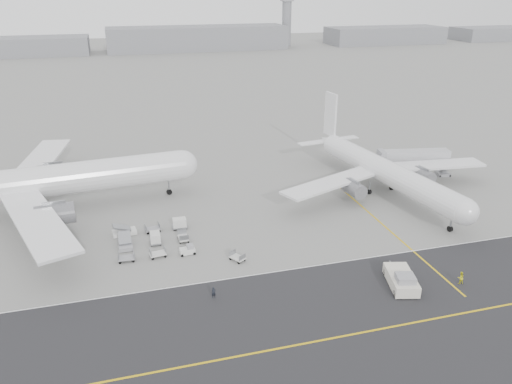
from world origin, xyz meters
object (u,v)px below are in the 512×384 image
object	(u,v)px
control_tower	(287,20)
ground_crew_a	(214,293)
airliner_b	(383,170)
ground_crew_b	(461,278)
airliner_a	(37,183)
jet_bridge	(415,158)
pushback_tug	(402,280)

from	to	relation	value
control_tower	ground_crew_a	distance (m)	290.25
control_tower	airliner_b	xyz separation A→B (m)	(-63.17, -244.45, -11.59)
control_tower	ground_crew_b	xyz separation A→B (m)	(-68.73, -276.98, -15.33)
ground_crew_a	airliner_a	bearing A→B (deg)	120.13
airliner_a	ground_crew_a	size ratio (longest dim) A/B	36.35
airliner_a	jet_bridge	distance (m)	75.17
control_tower	airliner_b	distance (m)	252.75
jet_bridge	pushback_tug	bearing A→B (deg)	-113.36
control_tower	ground_crew_b	bearing A→B (deg)	-103.94
airliner_b	ground_crew_b	xyz separation A→B (m)	(-5.56, -32.53, -3.74)
ground_crew_b	airliner_b	bearing A→B (deg)	-92.03
airliner_a	airliner_b	distance (m)	64.72
pushback_tug	jet_bridge	xyz separation A→B (m)	(24.75, 37.11, 3.16)
pushback_tug	jet_bridge	bearing A→B (deg)	70.65
airliner_b	jet_bridge	distance (m)	12.54
airliner_b	pushback_tug	world-z (taller)	airliner_b
control_tower	airliner_a	bearing A→B (deg)	-118.31
pushback_tug	ground_crew_b	distance (m)	8.42
airliner_b	ground_crew_b	world-z (taller)	airliner_b
airliner_b	ground_crew_a	xyz separation A→B (m)	(-39.20, -26.71, -3.85)
airliner_a	airliner_b	size ratio (longest dim) A/B	1.26
airliner_b	pushback_tug	distance (m)	34.09
control_tower	jet_bridge	size ratio (longest dim) A/B	1.92
ground_crew_a	ground_crew_b	world-z (taller)	ground_crew_b
pushback_tug	ground_crew_a	bearing A→B (deg)	-175.13
pushback_tug	ground_crew_b	bearing A→B (deg)	3.52
control_tower	airliner_a	world-z (taller)	control_tower
control_tower	jet_bridge	distance (m)	244.25
control_tower	pushback_tug	world-z (taller)	control_tower
ground_crew_a	control_tower	bearing A→B (deg)	63.69
airliner_b	ground_crew_a	distance (m)	47.59
pushback_tug	ground_crew_a	world-z (taller)	pushback_tug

